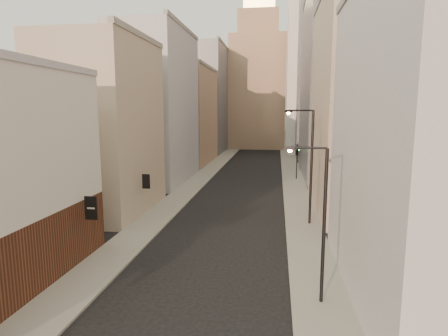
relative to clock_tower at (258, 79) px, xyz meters
The scene contains 15 objects.
sidewalk_left 41.32m from the clock_tower, 98.46° to the right, with size 3.00×140.00×0.15m, color gray.
sidewalk_right 41.64m from the clock_tower, 78.54° to the right, with size 3.00×140.00×0.15m, color gray.
left_bldg_beige 67.60m from the clock_tower, 99.46° to the right, with size 8.00×12.00×16.00m, color tan.
left_bldg_grey 51.76m from the clock_tower, 102.41° to the right, with size 8.00×16.00×20.00m, color #A3A4A9.
left_bldg_tan 35.05m from the clock_tower, 108.97° to the right, with size 8.00×18.00×17.00m, color #A18269.
left_bldg_wingrid 17.23m from the clock_tower, 132.51° to the right, with size 8.00×20.00×24.00m, color gray.
right_bldg_grey 81.62m from the clock_tower, 80.77° to the right, with size 8.00×16.00×16.00m, color #A3A4A9.
right_bldg_beige 63.81m from the clock_tower, 78.16° to the right, with size 8.00×16.00×20.00m, color tan.
right_bldg_wingrid 44.21m from the clock_tower, 72.80° to the right, with size 8.00×20.00×26.00m, color gray.
highrise 24.93m from the clock_tower, 36.38° to the right, with size 21.00×23.00×51.20m.
clock_tower is the anchor object (origin of this frame).
white_tower 17.83m from the clock_tower, 51.84° to the right, with size 8.00×8.00×41.50m.
streetlamp_near 82.60m from the clock_tower, 84.88° to the right, with size 2.07×0.50×7.93m.
streetlamp_mid 69.49m from the clock_tower, 83.47° to the right, with size 2.43×1.06×9.70m.
traffic_light_right 49.36m from the clock_tower, 80.35° to the right, with size 0.74×0.74×5.00m.
Camera 1 is at (4.11, -7.31, 9.64)m, focal length 30.00 mm.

